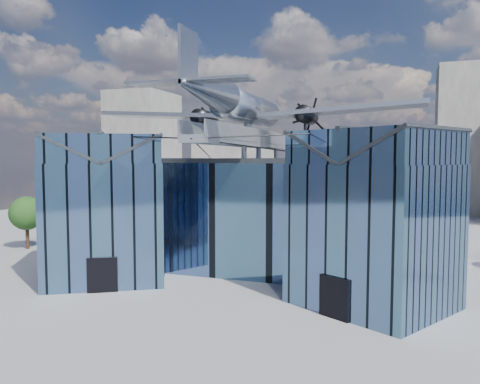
% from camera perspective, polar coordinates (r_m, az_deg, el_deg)
% --- Properties ---
extents(ground_plane, '(120.00, 120.00, 0.00)m').
position_cam_1_polar(ground_plane, '(36.71, -1.06, -11.50)').
color(ground_plane, gray).
extents(museum, '(32.88, 24.50, 17.60)m').
position_cam_1_polar(museum, '(41.08, 1.77, -1.95)').
color(museum, '#476891').
rests_on(museum, ground).
extents(bg_towers, '(77.00, 24.50, 26.00)m').
position_cam_1_polar(bg_towers, '(84.30, 12.01, 4.14)').
color(bg_towers, gray).
rests_on(bg_towers, ground).
extents(tree_side_w, '(3.77, 3.77, 5.76)m').
position_cam_1_polar(tree_side_w, '(55.95, -24.57, -2.38)').
color(tree_side_w, black).
rests_on(tree_side_w, ground).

